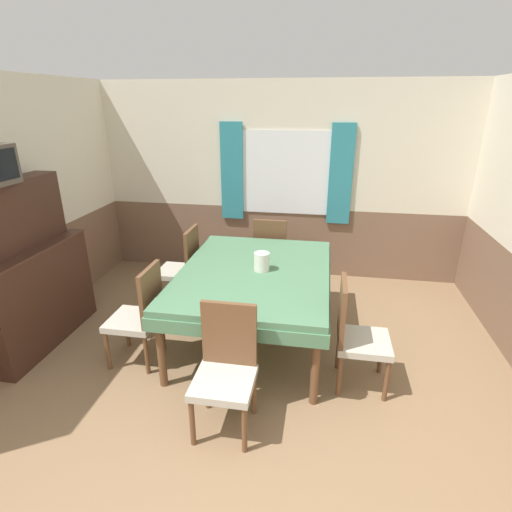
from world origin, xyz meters
name	(u,v)px	position (x,y,z in m)	size (l,w,h in m)	color
wall_back	(280,182)	(0.00, 3.98, 1.31)	(5.28, 0.09, 2.60)	silver
wall_left	(10,212)	(-2.47, 1.98, 1.30)	(0.05, 4.35, 2.60)	silver
dining_table	(255,279)	(-0.03, 2.18, 0.67)	(1.49, 1.98, 0.77)	#4C7A56
chair_head_window	(271,252)	(-0.03, 3.40, 0.51)	(0.44, 0.44, 0.97)	brown
chair_right_near	(355,333)	(0.94, 1.60, 0.51)	(0.44, 0.44, 0.97)	brown
chair_left_far	(183,265)	(-1.00, 2.76, 0.51)	(0.44, 0.44, 0.97)	brown
chair_left_near	(140,313)	(-1.00, 1.60, 0.51)	(0.44, 0.44, 0.97)	brown
chair_head_near	(226,366)	(-0.03, 0.97, 0.51)	(0.44, 0.44, 0.97)	brown
sideboard	(28,278)	(-2.21, 1.74, 0.71)	(0.46, 1.35, 1.66)	#3D2319
vase	(262,262)	(0.04, 2.19, 0.86)	(0.15, 0.15, 0.18)	silver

